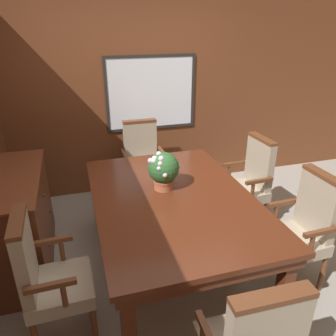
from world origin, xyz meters
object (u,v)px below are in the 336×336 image
object	(u,v)px
chair_right_far	(249,180)
chair_left_near	(46,275)
sideboard_cabinet	(20,222)
chair_head_far	(142,159)
chair_right_near	(303,226)
dining_table	(173,205)
potted_plant	(163,170)

from	to	relation	value
chair_right_far	chair_left_near	bearing A→B (deg)	-69.56
sideboard_cabinet	chair_head_far	bearing A→B (deg)	33.69
chair_head_far	chair_right_far	bearing A→B (deg)	-42.04
chair_right_near	sideboard_cabinet	distance (m)	2.49
chair_head_far	chair_right_far	world-z (taller)	same
dining_table	potted_plant	world-z (taller)	potted_plant
chair_left_near	chair_right_near	world-z (taller)	same
chair_left_near	chair_right_near	xyz separation A→B (m)	(2.04, -0.00, 0.00)
chair_right_near	chair_right_far	xyz separation A→B (m)	(0.00, 0.91, 0.00)
dining_table	chair_right_near	world-z (taller)	chair_right_near
chair_right_near	chair_left_near	bearing A→B (deg)	-91.72
chair_right_near	sideboard_cabinet	bearing A→B (deg)	-113.12
chair_left_near	chair_right_near	distance (m)	2.04
dining_table	sideboard_cabinet	world-z (taller)	sideboard_cabinet
potted_plant	chair_left_near	bearing A→B (deg)	-148.68
chair_right_far	dining_table	bearing A→B (deg)	-69.05
chair_left_near	chair_right_near	size ratio (longest dim) A/B	1.00
chair_left_near	sideboard_cabinet	size ratio (longest dim) A/B	0.82
dining_table	chair_right_far	size ratio (longest dim) A/B	1.89
chair_right_near	chair_right_far	distance (m)	0.91
chair_right_near	potted_plant	world-z (taller)	potted_plant
chair_left_near	chair_right_near	bearing A→B (deg)	-91.52
chair_left_near	sideboard_cabinet	bearing A→B (deg)	15.34
chair_right_near	chair_head_far	size ratio (longest dim) A/B	1.00
chair_head_far	chair_right_far	size ratio (longest dim) A/B	1.00
dining_table	potted_plant	bearing A→B (deg)	103.39
chair_right_far	sideboard_cabinet	size ratio (longest dim) A/B	0.82
chair_left_near	sideboard_cabinet	world-z (taller)	chair_left_near
dining_table	chair_head_far	bearing A→B (deg)	88.88
chair_left_near	chair_head_far	size ratio (longest dim) A/B	1.00
chair_head_far	sideboard_cabinet	distance (m)	1.61
chair_left_near	chair_right_far	bearing A→B (deg)	-67.63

